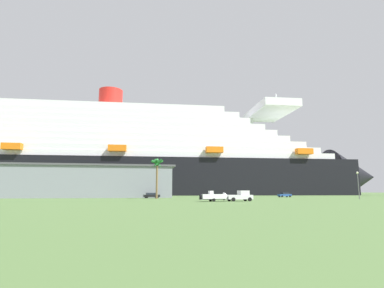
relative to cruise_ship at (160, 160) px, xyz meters
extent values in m
plane|color=#4C6B38|center=(11.81, -49.79, -17.90)|extent=(600.00, 600.00, 0.00)
cube|color=black|center=(2.80, -0.11, -9.00)|extent=(193.33, 42.20, 17.81)
cone|color=black|center=(106.37, -4.85, -8.11)|extent=(28.23, 31.31, 30.11)
cube|color=white|center=(2.80, -0.11, 1.36)|extent=(170.19, 38.47, 2.91)
cube|color=white|center=(-1.04, 0.07, 4.27)|extent=(163.47, 37.74, 2.91)
cube|color=white|center=(-4.87, 0.24, 7.18)|extent=(156.43, 36.73, 2.91)
cube|color=white|center=(-8.71, 0.42, 10.09)|extent=(147.54, 35.77, 2.91)
cube|color=white|center=(-12.54, 0.59, 12.99)|extent=(142.41, 34.79, 2.91)
cube|color=white|center=(-16.38, 0.77, 15.90)|extent=(137.66, 34.39, 2.91)
cube|color=white|center=(-20.21, 0.94, 18.81)|extent=(133.11, 33.85, 2.91)
cube|color=white|center=(-24.05, 1.12, 21.72)|extent=(126.97, 33.22, 2.91)
cube|color=white|center=(-27.89, 1.29, 24.63)|extent=(119.59, 32.17, 2.91)
cube|color=white|center=(60.34, -2.74, 28.08)|extent=(20.86, 37.64, 4.00)
cylinder|color=red|center=(-25.97, 1.21, 31.19)|extent=(12.58, 12.58, 10.22)
cylinder|color=silver|center=(64.18, -2.92, 32.08)|extent=(0.80, 0.80, 12.00)
cube|color=orange|center=(-65.12, -14.42, 3.40)|extent=(8.14, 3.56, 2.80)
cube|color=orange|center=(-20.37, -16.47, 3.40)|extent=(8.14, 3.56, 2.80)
cube|color=orange|center=(24.38, -18.51, 3.40)|extent=(8.14, 3.56, 2.80)
cube|color=orange|center=(69.13, -20.56, 3.40)|extent=(8.14, 3.56, 2.80)
cube|color=gray|center=(-25.30, -51.36, -13.03)|extent=(50.80, 18.81, 9.73)
cube|color=#4C4C51|center=(-25.30, -51.36, -7.86)|extent=(52.83, 19.57, 0.60)
cube|color=silver|center=(10.43, -94.41, -17.05)|extent=(5.82, 2.76, 0.90)
cube|color=silver|center=(11.43, -94.27, -16.15)|extent=(2.25, 2.10, 0.90)
cube|color=#26333F|center=(12.09, -94.18, -16.24)|extent=(0.33, 1.68, 0.63)
cylinder|color=black|center=(12.23, -93.15, -17.50)|extent=(0.83, 0.39, 0.80)
cylinder|color=black|center=(12.51, -95.13, -17.50)|extent=(0.83, 0.39, 0.80)
cylinder|color=black|center=(8.51, -93.67, -17.50)|extent=(0.83, 0.39, 0.80)
cylinder|color=black|center=(8.79, -95.65, -17.50)|extent=(0.83, 0.39, 0.80)
cube|color=#595960|center=(4.70, -95.21, -17.43)|extent=(5.79, 2.43, 0.16)
cube|color=#595960|center=(7.98, -94.75, -17.43)|extent=(1.84, 0.37, 0.10)
cylinder|color=black|center=(4.32, -94.33, -17.58)|extent=(0.66, 0.31, 0.64)
cylinder|color=black|center=(4.58, -96.16, -17.58)|extent=(0.66, 0.31, 0.64)
cube|color=white|center=(4.70, -95.21, -16.90)|extent=(5.31, 2.54, 0.90)
cone|color=white|center=(7.62, -94.80, -16.90)|extent=(1.42, 1.82, 1.67)
cube|color=silver|center=(4.19, -95.28, -16.10)|extent=(0.93, 1.10, 0.70)
cube|color=black|center=(1.97, -95.59, -16.90)|extent=(0.43, 0.55, 1.10)
cylinder|color=brown|center=(-5.40, -71.41, -13.13)|extent=(0.55, 0.55, 9.55)
cone|color=#1E6628|center=(-5.00, -71.35, -8.25)|extent=(1.22, 3.44, 2.27)
cone|color=#1E6628|center=(-5.09, -71.15, -8.25)|extent=(2.50, 2.76, 2.84)
cone|color=#1E6628|center=(-5.46, -71.01, -8.25)|extent=(3.48, 1.21, 2.16)
cone|color=#1E6628|center=(-5.78, -71.28, -8.25)|extent=(1.82, 3.51, 1.93)
cone|color=#1E6628|center=(-5.78, -71.52, -8.25)|extent=(1.56, 3.29, 2.58)
cone|color=#1E6628|center=(-5.47, -71.80, -8.25)|extent=(3.20, 1.23, 2.72)
cone|color=#1E6628|center=(-5.18, -71.74, -8.25)|extent=(3.18, 2.42, 2.34)
sphere|color=#1E6628|center=(-5.40, -71.41, -8.35)|extent=(1.10, 1.10, 1.10)
cylinder|color=slate|center=(44.94, -86.45, -14.66)|extent=(0.20, 0.20, 6.49)
sphere|color=#F9F2CC|center=(44.94, -86.45, -11.16)|extent=(0.56, 0.56, 0.56)
cube|color=red|center=(-16.56, -58.97, -17.22)|extent=(4.84, 2.59, 0.70)
cube|color=#1E232D|center=(-16.33, -58.93, -16.59)|extent=(2.82, 2.07, 0.55)
cylinder|color=black|center=(-17.90, -60.14, -17.57)|extent=(0.69, 0.33, 0.66)
cylinder|color=black|center=(-18.21, -58.32, -17.57)|extent=(0.69, 0.33, 0.66)
cylinder|color=black|center=(-14.91, -59.63, -17.57)|extent=(0.69, 0.33, 0.66)
cylinder|color=black|center=(-15.22, -57.81, -17.57)|extent=(0.69, 0.33, 0.66)
cube|color=black|center=(-6.46, -64.05, -17.22)|extent=(5.00, 2.67, 0.70)
cube|color=#1E232D|center=(-6.69, -64.09, -16.59)|extent=(2.92, 2.09, 0.55)
cylinder|color=black|center=(-5.10, -62.87, -17.57)|extent=(0.69, 0.34, 0.66)
cylinder|color=black|center=(-4.75, -64.62, -17.57)|extent=(0.69, 0.34, 0.66)
cylinder|color=black|center=(-8.17, -63.47, -17.57)|extent=(0.69, 0.34, 0.66)
cylinder|color=black|center=(-7.83, -65.23, -17.57)|extent=(0.69, 0.34, 0.66)
cube|color=#264C99|center=(39.00, -57.85, -17.22)|extent=(4.57, 2.24, 0.70)
cube|color=#1E232D|center=(39.22, -57.83, -16.59)|extent=(2.61, 1.89, 0.55)
cylinder|color=black|center=(37.62, -58.90, -17.57)|extent=(0.68, 0.27, 0.66)
cylinder|color=black|center=(37.46, -57.03, -17.57)|extent=(0.68, 0.27, 0.66)
cylinder|color=black|center=(40.53, -58.67, -17.57)|extent=(0.68, 0.27, 0.66)
cylinder|color=black|center=(40.38, -56.79, -17.57)|extent=(0.68, 0.27, 0.66)
camera|label=1|loc=(-10.22, -155.77, -15.79)|focal=28.29mm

